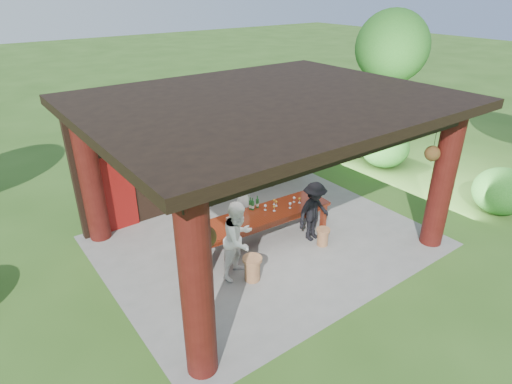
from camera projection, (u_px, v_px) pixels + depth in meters
ground at (266, 240)px, 10.35m from camera, size 90.00×90.00×0.00m
pavilion at (255, 153)px, 9.71m from camera, size 7.50×6.00×3.60m
wine_shelf at (240, 163)px, 12.19m from camera, size 2.23×0.34×1.97m
tasting_table at (262, 218)px, 10.06m from camera, size 3.53×1.10×0.75m
stool_near_left at (252, 268)px, 8.87m from camera, size 0.41×0.41×0.54m
stool_near_right at (323, 236)px, 10.08m from camera, size 0.33×0.33×0.43m
stool_far_left at (192, 286)px, 8.39m from camera, size 0.36×0.36×0.47m
host at (243, 199)px, 10.50m from camera, size 0.67×0.50×1.65m
guest_woman at (239, 239)px, 8.81m from camera, size 1.00×0.90×1.71m
guest_man at (314, 211)px, 10.11m from camera, size 1.00×0.63×1.49m
table_bottles at (253, 203)px, 10.16m from camera, size 0.26×0.14×0.31m
table_glasses at (277, 205)px, 10.23m from camera, size 1.69×0.44×0.15m
napkin_basket at (233, 220)px, 9.60m from camera, size 0.27×0.19×0.14m
shrubs at (325, 178)px, 12.33m from camera, size 14.80×9.04×1.36m
trees at (323, 68)px, 12.56m from camera, size 20.93×10.53×4.80m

